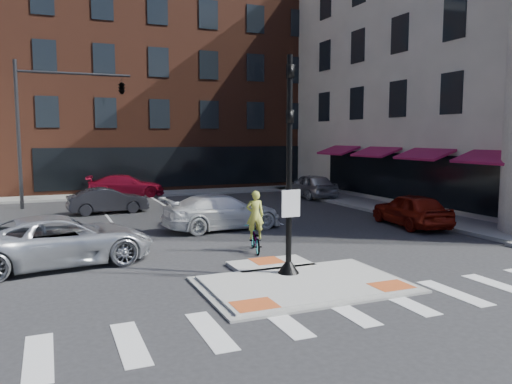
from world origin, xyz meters
name	(u,v)px	position (x,y,z in m)	size (l,w,h in m)	color
ground	(295,281)	(0.00, 0.00, 0.00)	(120.00, 120.00, 0.00)	#28282B
refuge_island	(299,282)	(0.00, -0.26, 0.05)	(5.40, 4.65, 0.13)	gray
sidewalk_e	(389,208)	(10.80, 10.00, 0.07)	(3.00, 24.00, 0.15)	gray
sidewalk_n	(190,192)	(3.00, 22.00, 0.07)	(26.00, 3.00, 0.15)	gray
building_n	(158,92)	(3.00, 31.99, 7.80)	(24.40, 18.40, 15.50)	#512719
building_far_left	(65,128)	(-4.00, 52.00, 5.00)	(10.00, 12.00, 10.00)	slate
building_far_right	(170,121)	(9.00, 54.00, 6.00)	(12.00, 12.00, 12.00)	brown
signal_pole	(289,194)	(0.00, 0.40, 2.36)	(0.60, 0.60, 5.98)	black
mast_arm_signal	(95,96)	(-3.47, 18.00, 6.21)	(6.10, 2.24, 8.00)	black
silver_suv	(62,240)	(-5.81, 4.28, 0.77)	(2.55, 5.53, 1.54)	silver
red_sedan	(411,210)	(8.50, 5.48, 0.74)	(1.74, 4.34, 1.48)	maroon
white_pickup	(223,212)	(0.67, 8.04, 0.74)	(2.08, 5.12, 1.49)	white
bg_car_dark	(108,201)	(-3.34, 14.58, 0.65)	(1.38, 3.97, 1.31)	#27272D
bg_car_silver	(311,186)	(9.50, 16.32, 0.78)	(1.83, 4.55, 1.55)	silver
bg_car_red	(126,186)	(-1.42, 21.50, 0.71)	(2.00, 4.92, 1.43)	maroon
cyclist	(255,231)	(0.33, 3.64, 0.71)	(0.95, 1.73, 2.10)	#3F3F44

